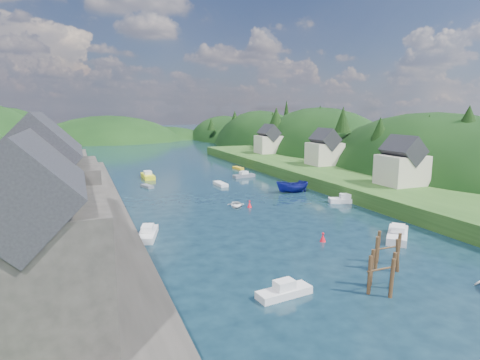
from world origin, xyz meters
name	(u,v)px	position (x,y,z in m)	size (l,w,h in m)	color
ground	(201,182)	(0.00, 50.00, 0.00)	(600.00, 600.00, 0.00)	black
hillside_right	(318,182)	(45.00, 75.00, -7.41)	(36.00, 245.56, 48.00)	black
far_hills	(133,162)	(1.22, 174.01, -10.80)	(103.00, 68.00, 44.00)	black
hill_trees	(186,126)	(0.59, 63.29, 11.11)	(92.12, 152.34, 12.88)	black
quay_left	(78,229)	(-24.00, 20.00, 1.00)	(12.00, 110.00, 2.00)	#2D2B28
terrace_left_grass	(11,234)	(-31.00, 20.00, 1.25)	(12.00, 110.00, 2.50)	#234719
quayside_buildings	(48,206)	(-26.00, 6.39, 7.09)	(8.00, 35.84, 12.90)	#2D2B28
boat_sheds	(62,172)	(-26.00, 39.00, 5.27)	(7.00, 21.00, 7.50)	#2D2D30
terrace_right	(329,176)	(25.00, 40.00, 1.20)	(16.00, 120.00, 2.40)	#234719
right_bank_cottages	(320,150)	(28.00, 48.33, 5.84)	(9.00, 59.24, 8.41)	beige
piling_cluster_near	(381,276)	(-0.57, -4.94, 1.35)	(2.91, 2.75, 3.84)	#382314
piling_cluster_far	(387,254)	(3.65, -0.97, 1.33)	(3.18, 2.97, 3.79)	#382314
channel_buoy_near	(323,238)	(2.11, 7.69, 0.48)	(0.70, 0.70, 1.10)	red
channel_buoy_far	(250,204)	(0.72, 25.82, 0.48)	(0.70, 0.70, 1.10)	red
moored_boats	(275,203)	(4.59, 24.75, 0.65)	(37.54, 76.65, 2.37)	silver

